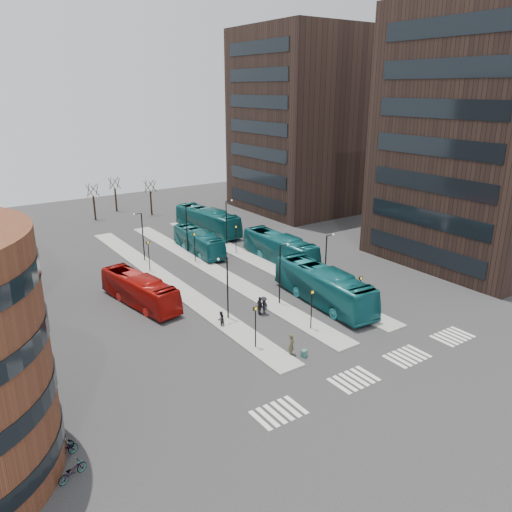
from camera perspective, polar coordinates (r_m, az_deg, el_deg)
ground at (r=37.42m, az=16.74°, el=-15.63°), size 160.00×160.00×0.00m
island_left at (r=56.71m, az=-10.06°, el=-2.83°), size 2.50×45.00×0.15m
island_mid at (r=59.22m, az=-4.80°, el=-1.66°), size 2.50×45.00×0.15m
island_right at (r=62.21m, az=-0.00°, el=-0.58°), size 2.50×45.00×0.15m
suitcase at (r=41.11m, az=5.51°, el=-11.02°), size 0.55×0.48×0.58m
red_bus at (r=50.99m, az=-13.16°, el=-3.80°), size 4.36×11.27×3.06m
teal_bus_a at (r=50.24m, az=7.72°, el=-3.41°), size 4.08×13.45×3.69m
teal_bus_b at (r=65.66m, az=-6.58°, el=1.66°), size 3.07×10.97×3.02m
teal_bus_c at (r=61.98m, az=2.75°, el=0.92°), size 2.94×12.32×3.43m
teal_bus_d at (r=74.68m, az=-5.56°, el=4.05°), size 4.27×13.40×3.67m
traveller at (r=40.93m, az=4.10°, el=-10.07°), size 0.83×0.77×1.90m
commuter_a at (r=45.53m, az=-4.04°, el=-7.21°), size 0.84×0.72×1.51m
commuter_b at (r=47.67m, az=0.45°, el=-5.72°), size 0.55×1.11×1.82m
commuter_c at (r=47.79m, az=0.89°, el=-5.67°), size 0.72×1.19×1.80m
bicycle_near at (r=31.75m, az=-20.27°, el=-22.05°), size 1.92×1.27×0.95m
bicycle_mid at (r=33.86m, az=-21.54°, el=-19.30°), size 1.70×0.98×0.98m
bicycle_far at (r=33.22m, az=-21.19°, el=-20.09°), size 1.94×1.08×0.96m
crosswalk_stripes at (r=40.68m, az=13.92°, el=-12.35°), size 22.35×2.40×0.01m
tower_near at (r=66.99m, az=25.02°, el=12.20°), size 20.12×20.00×30.00m
tower_far at (r=89.35m, az=5.62°, el=15.02°), size 20.12×20.00×30.00m
sign_poles at (r=52.60m, az=-1.44°, el=-1.56°), size 12.45×22.12×3.65m
lamp_posts at (r=56.75m, az=-3.33°, el=1.20°), size 14.04×20.24×6.12m
bare_trees at (r=87.59m, az=-15.24°, el=6.26°), size 10.97×8.14×5.90m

